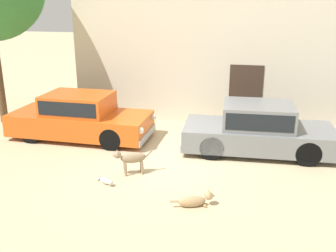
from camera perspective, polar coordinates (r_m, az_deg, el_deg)
name	(u,v)px	position (r m, az deg, el deg)	size (l,w,h in m)	color
ground_plane	(164,160)	(10.35, -0.55, -5.05)	(80.00, 80.00, 0.00)	tan
parked_sedan_nearest	(80,116)	(12.09, -13.03, 1.41)	(4.44, 1.74, 1.40)	#D15619
parked_sedan_second	(258,129)	(10.96, 13.32, -0.37)	(4.36, 1.99, 1.40)	slate
apartment_block	(322,13)	(16.33, 22.05, 15.34)	(17.39, 6.97, 7.26)	beige
stray_dog_spotted	(196,200)	(8.10, 4.15, -10.98)	(0.93, 0.44, 0.35)	tan
stray_dog_tan	(131,158)	(9.41, -5.55, -4.79)	(0.95, 0.52, 0.67)	#997F60
stray_cat	(106,181)	(9.14, -9.25, -8.12)	(0.48, 0.45, 0.16)	beige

